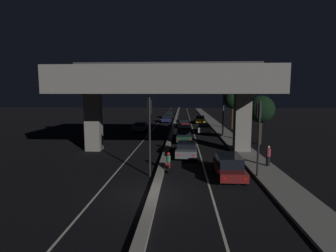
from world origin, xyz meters
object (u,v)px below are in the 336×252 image
object	(u,v)px
traffic_light_right_of_median	(259,126)
pedestrian_on_sidewalk	(268,156)
car_grey_second	(187,149)
car_dark_blue_second_oncoming	(166,119)
motorcycle_red_filtering_near	(168,163)
car_grey_lead_oncoming	(141,127)
street_lamp	(221,105)
car_black_third_oncoming	(169,114)
car_dark_red_lead	(229,166)
car_dark_green_third	(184,134)
car_taxi_yellow_sixth	(200,119)
car_silver_fourth	(203,128)
traffic_light_left_of_median	(150,123)
car_dark_red_fifth	(184,123)

from	to	relation	value
traffic_light_right_of_median	pedestrian_on_sidewalk	size ratio (longest dim) A/B	3.33
car_grey_second	car_dark_blue_second_oncoming	world-z (taller)	car_grey_second
motorcycle_red_filtering_near	car_grey_lead_oncoming	bearing A→B (deg)	10.37
car_dark_blue_second_oncoming	street_lamp	bearing A→B (deg)	23.10
car_black_third_oncoming	pedestrian_on_sidewalk	world-z (taller)	car_black_third_oncoming
car_grey_second	motorcycle_red_filtering_near	xyz separation A→B (m)	(-1.43, -4.58, -0.12)
car_dark_red_lead	car_dark_blue_second_oncoming	world-z (taller)	car_dark_red_lead
car_dark_red_lead	car_dark_green_third	world-z (taller)	car_dark_green_third
car_taxi_yellow_sixth	car_dark_red_lead	bearing A→B (deg)	179.50
street_lamp	pedestrian_on_sidewalk	world-z (taller)	street_lamp
car_grey_second	motorcycle_red_filtering_near	size ratio (longest dim) A/B	2.41
car_silver_fourth	car_taxi_yellow_sixth	bearing A→B (deg)	-0.61
street_lamp	car_black_third_oncoming	world-z (taller)	street_lamp
traffic_light_left_of_median	car_dark_green_third	size ratio (longest dim) A/B	1.24
car_dark_red_fifth	pedestrian_on_sidewalk	size ratio (longest dim) A/B	2.80
car_dark_red_fifth	car_dark_blue_second_oncoming	xyz separation A→B (m)	(-3.55, 7.91, -0.03)
car_dark_green_third	street_lamp	bearing A→B (deg)	-57.15
car_dark_red_fifth	motorcycle_red_filtering_near	world-z (taller)	motorcycle_red_filtering_near
car_black_third_oncoming	car_grey_lead_oncoming	bearing A→B (deg)	-10.02
car_dark_red_fifth	car_dark_blue_second_oncoming	world-z (taller)	car_dark_red_fifth
car_taxi_yellow_sixth	car_dark_blue_second_oncoming	size ratio (longest dim) A/B	1.10
car_dark_red_lead	car_dark_red_fifth	xyz separation A→B (m)	(-2.93, 28.03, -0.12)
traffic_light_left_of_median	motorcycle_red_filtering_near	distance (m)	3.60
car_dark_red_lead	motorcycle_red_filtering_near	distance (m)	4.44
car_dark_red_fifth	car_dark_blue_second_oncoming	bearing A→B (deg)	23.10
car_grey_second	car_dark_green_third	size ratio (longest dim) A/B	1.02
car_grey_second	car_grey_lead_oncoming	size ratio (longest dim) A/B	1.02
car_dark_blue_second_oncoming	traffic_light_right_of_median	bearing A→B (deg)	12.79
traffic_light_left_of_median	car_black_third_oncoming	world-z (taller)	traffic_light_left_of_median
car_dark_blue_second_oncoming	pedestrian_on_sidewalk	size ratio (longest dim) A/B	2.72
car_dark_green_third	car_grey_lead_oncoming	bearing A→B (deg)	35.48
car_grey_second	car_dark_red_lead	bearing A→B (deg)	-152.63
car_dark_red_lead	car_dark_green_third	size ratio (longest dim) A/B	0.98
car_grey_second	car_grey_lead_oncoming	distance (m)	17.84
car_dark_green_third	car_grey_lead_oncoming	size ratio (longest dim) A/B	1.01
car_dark_red_lead	car_dark_blue_second_oncoming	distance (m)	36.52
car_black_third_oncoming	car_grey_second	bearing A→B (deg)	3.31
car_grey_lead_oncoming	car_dark_blue_second_oncoming	bearing A→B (deg)	166.72
car_dark_green_third	car_dark_blue_second_oncoming	distance (m)	22.70
car_taxi_yellow_sixth	car_grey_second	bearing A→B (deg)	173.85
street_lamp	car_dark_red_lead	world-z (taller)	street_lamp
car_dark_green_third	pedestrian_on_sidewalk	size ratio (longest dim) A/B	2.79
car_dark_blue_second_oncoming	car_dark_red_lead	bearing A→B (deg)	9.81
traffic_light_left_of_median	car_dark_blue_second_oncoming	size ratio (longest dim) A/B	1.28
pedestrian_on_sidewalk	car_black_third_oncoming	bearing A→B (deg)	102.88
car_dark_red_lead	car_silver_fourth	bearing A→B (deg)	0.51
car_taxi_yellow_sixth	car_black_third_oncoming	bearing A→B (deg)	30.76
motorcycle_red_filtering_near	car_dark_blue_second_oncoming	bearing A→B (deg)	-0.44
car_dark_green_third	car_taxi_yellow_sixth	bearing A→B (deg)	-10.05
traffic_light_left_of_median	motorcycle_red_filtering_near	size ratio (longest dim) A/B	2.94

